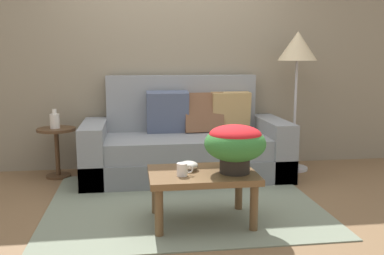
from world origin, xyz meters
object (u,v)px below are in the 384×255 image
at_px(coffee_mug, 183,169).
at_px(snack_bowl, 189,165).
at_px(potted_plant, 235,143).
at_px(couch, 186,145).
at_px(side_table, 57,143).
at_px(coffee_table, 202,180).
at_px(table_vase, 55,120).
at_px(floor_lamp, 297,54).

height_order(coffee_mug, snack_bowl, coffee_mug).
bearing_deg(snack_bowl, potted_plant, -18.86).
xyz_separation_m(couch, side_table, (-1.39, 0.11, 0.04)).
bearing_deg(coffee_table, couch, 88.09).
distance_m(side_table, coffee_mug, 1.97).
relative_size(coffee_table, table_vase, 4.02).
height_order(floor_lamp, snack_bowl, floor_lamp).
bearing_deg(couch, potted_plant, -82.03).
bearing_deg(couch, coffee_mug, -98.20).
distance_m(side_table, table_vase, 0.25).
bearing_deg(table_vase, potted_plant, -43.78).
bearing_deg(potted_plant, table_vase, 136.22).
xyz_separation_m(coffee_mug, table_vase, (-1.19, 1.56, 0.17)).
bearing_deg(snack_bowl, coffee_table, -32.77).
xyz_separation_m(coffee_mug, snack_bowl, (0.07, 0.15, -0.01)).
bearing_deg(potted_plant, floor_lamp, 54.47).
relative_size(coffee_table, coffee_mug, 6.59).
height_order(couch, floor_lamp, floor_lamp).
bearing_deg(side_table, coffee_mug, -53.10).
height_order(couch, coffee_table, couch).
xyz_separation_m(snack_bowl, table_vase, (-1.25, 1.41, 0.17)).
bearing_deg(couch, snack_bowl, -96.31).
xyz_separation_m(couch, floor_lamp, (1.26, 0.06, 0.99)).
distance_m(potted_plant, snack_bowl, 0.41).
height_order(couch, side_table, couch).
xyz_separation_m(side_table, snack_bowl, (1.25, -1.42, 0.08)).
relative_size(side_table, floor_lamp, 0.34).
xyz_separation_m(couch, coffee_table, (-0.05, -1.37, 0.01)).
relative_size(floor_lamp, coffee_mug, 12.47).
bearing_deg(coffee_mug, coffee_table, 27.46).
relative_size(couch, table_vase, 10.53).
height_order(coffee_table, table_vase, table_vase).
distance_m(potted_plant, coffee_mug, 0.45).
relative_size(coffee_table, side_table, 1.54).
xyz_separation_m(couch, table_vase, (-1.40, 0.10, 0.29)).
height_order(potted_plant, snack_bowl, potted_plant).
height_order(snack_bowl, table_vase, table_vase).
bearing_deg(snack_bowl, table_vase, 131.56).
relative_size(potted_plant, coffee_mug, 3.76).
relative_size(couch, snack_bowl, 14.57).
height_order(floor_lamp, potted_plant, floor_lamp).
height_order(side_table, table_vase, table_vase).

